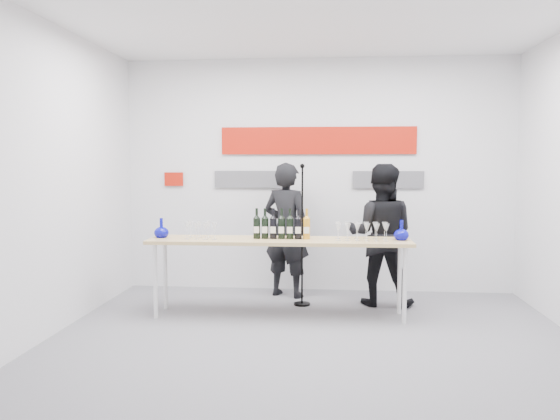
{
  "coord_description": "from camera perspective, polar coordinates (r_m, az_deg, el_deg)",
  "views": [
    {
      "loc": [
        0.14,
        -5.09,
        1.65
      ],
      "look_at": [
        -0.38,
        0.8,
        1.15
      ],
      "focal_mm": 35.0,
      "sensor_mm": 36.0,
      "label": 1
    }
  ],
  "objects": [
    {
      "name": "glasses_left",
      "position": [
        5.98,
        -8.34,
        -2.08
      ],
      "size": [
        0.37,
        0.23,
        0.18
      ],
      "color": "silver",
      "rests_on": "tasting_table"
    },
    {
      "name": "decanter_right",
      "position": [
        5.93,
        12.57,
        -2.05
      ],
      "size": [
        0.16,
        0.16,
        0.21
      ],
      "primitive_type": null,
      "color": "#080998",
      "rests_on": "tasting_table"
    },
    {
      "name": "decanter_left",
      "position": [
        6.13,
        -12.29,
        -1.83
      ],
      "size": [
        0.16,
        0.16,
        0.21
      ],
      "primitive_type": null,
      "color": "#080998",
      "rests_on": "tasting_table"
    },
    {
      "name": "wine_bottles",
      "position": [
        5.88,
        0.17,
        -1.43
      ],
      "size": [
        0.62,
        0.08,
        0.33
      ],
      "rotation": [
        0.0,
        0.0,
        0.01
      ],
      "color": "black",
      "rests_on": "tasting_table"
    },
    {
      "name": "tasting_table",
      "position": [
        5.88,
        -0.09,
        -3.67
      ],
      "size": [
        2.82,
        0.6,
        0.84
      ],
      "rotation": [
        0.0,
        0.0,
        0.01
      ],
      "color": "tan",
      "rests_on": "ground"
    },
    {
      "name": "signage",
      "position": [
        7.07,
        3.51,
        6.09
      ],
      "size": [
        3.38,
        0.02,
        0.79
      ],
      "color": "#B21507",
      "rests_on": "back_wall"
    },
    {
      "name": "presenter_right",
      "position": [
        6.48,
        10.48,
        -2.56
      ],
      "size": [
        0.9,
        0.75,
        1.65
      ],
      "primitive_type": "imported",
      "rotation": [
        0.0,
        0.0,
        2.97
      ],
      "color": "black",
      "rests_on": "ground"
    },
    {
      "name": "back_wall",
      "position": [
        7.1,
        3.96,
        3.61
      ],
      "size": [
        5.0,
        0.04,
        3.0
      ],
      "primitive_type": "cube",
      "color": "silver",
      "rests_on": "ground"
    },
    {
      "name": "mic_stand",
      "position": [
        6.39,
        2.32,
        -5.51
      ],
      "size": [
        0.19,
        0.19,
        1.65
      ],
      "rotation": [
        0.0,
        0.0,
        0.2
      ],
      "color": "black",
      "rests_on": "ground"
    },
    {
      "name": "glasses_right",
      "position": [
        5.86,
        8.54,
        -2.22
      ],
      "size": [
        0.57,
        0.23,
        0.18
      ],
      "color": "silver",
      "rests_on": "tasting_table"
    },
    {
      "name": "ground",
      "position": [
        5.36,
        3.41,
        -13.12
      ],
      "size": [
        5.0,
        5.0,
        0.0
      ],
      "primitive_type": "plane",
      "color": "slate",
      "rests_on": "ground"
    },
    {
      "name": "presenter_left",
      "position": [
        6.77,
        0.7,
        -2.1
      ],
      "size": [
        0.71,
        0.6,
        1.67
      ],
      "primitive_type": "imported",
      "rotation": [
        0.0,
        0.0,
        2.75
      ],
      "color": "black",
      "rests_on": "ground"
    }
  ]
}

